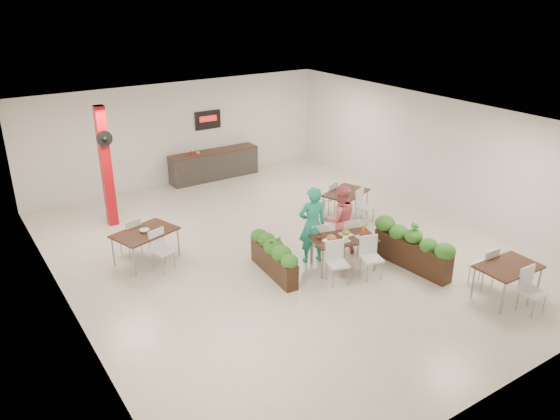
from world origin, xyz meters
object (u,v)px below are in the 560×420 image
object	(u,v)px
diner_woman	(340,220)
diner_man	(312,225)
planter_right	(413,247)
planter_left	(274,254)
side_table_a	(145,236)
side_table_b	(346,196)
red_column	(106,166)
service_counter	(214,164)
side_table_c	(508,271)
main_table	(343,242)

from	to	relation	value
diner_woman	diner_man	bearing A→B (deg)	15.51
diner_man	planter_right	distance (m)	2.30
planter_left	side_table_a	world-z (taller)	planter_left
diner_man	side_table_b	size ratio (longest dim) A/B	1.10
diner_woman	side_table_a	world-z (taller)	diner_woman
diner_woman	planter_left	world-z (taller)	diner_woman
red_column	side_table_b	bearing A→B (deg)	-29.28
red_column	side_table_a	size ratio (longest dim) A/B	1.91
service_counter	diner_woman	xyz separation A→B (m)	(0.00, -6.48, 0.36)
side_table_c	diner_woman	bearing A→B (deg)	115.29
side_table_c	planter_left	bearing A→B (deg)	136.57
diner_woman	side_table_c	size ratio (longest dim) A/B	1.04
planter_left	side_table_b	distance (m)	3.73
main_table	planter_right	size ratio (longest dim) A/B	0.91
red_column	planter_left	size ratio (longest dim) A/B	1.76
service_counter	side_table_b	size ratio (longest dim) A/B	1.80
diner_woman	main_table	bearing A→B (deg)	73.30
side_table_c	planter_right	bearing A→B (deg)	109.50
side_table_b	planter_right	bearing A→B (deg)	-121.74
diner_man	diner_woman	bearing A→B (deg)	-164.49
service_counter	planter_right	xyz separation A→B (m)	(0.89, -8.00, 0.02)
red_column	side_table_a	distance (m)	2.72
service_counter	side_table_c	xyz separation A→B (m)	(1.52, -9.98, 0.14)
service_counter	side_table_b	world-z (taller)	service_counter
planter_left	planter_right	distance (m)	3.13
main_table	planter_left	distance (m)	1.59
side_table_c	main_table	bearing A→B (deg)	125.96
planter_left	side_table_b	world-z (taller)	planter_left
diner_woman	side_table_a	xyz separation A→B (m)	(-4.00, 2.09, -0.21)
side_table_a	side_table_b	bearing A→B (deg)	-23.13
diner_woman	side_table_c	xyz separation A→B (m)	(1.52, -3.50, -0.22)
diner_woman	side_table_b	distance (m)	2.15
planter_left	planter_right	size ratio (longest dim) A/B	0.87
side_table_b	side_table_c	bearing A→B (deg)	-110.30
red_column	main_table	distance (m)	6.46
planter_left	side_table_c	xyz separation A→B (m)	(3.40, -3.44, 0.13)
side_table_b	diner_man	bearing A→B (deg)	-166.64
service_counter	diner_woman	distance (m)	6.49
main_table	planter_left	size ratio (longest dim) A/B	1.04
service_counter	side_table_c	world-z (taller)	service_counter
red_column	planter_left	xyz separation A→B (m)	(2.12, -4.68, -1.15)
service_counter	diner_woman	bearing A→B (deg)	-89.96
main_table	side_table_c	world-z (taller)	same
main_table	side_table_c	size ratio (longest dim) A/B	1.16
side_table_a	side_table_c	bearing A→B (deg)	-62.82
diner_woman	planter_left	distance (m)	1.92
planter_left	diner_man	bearing A→B (deg)	3.24
side_table_a	red_column	bearing A→B (deg)	72.59
planter_right	side_table_c	bearing A→B (deg)	-72.37
red_column	side_table_b	distance (m)	6.37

